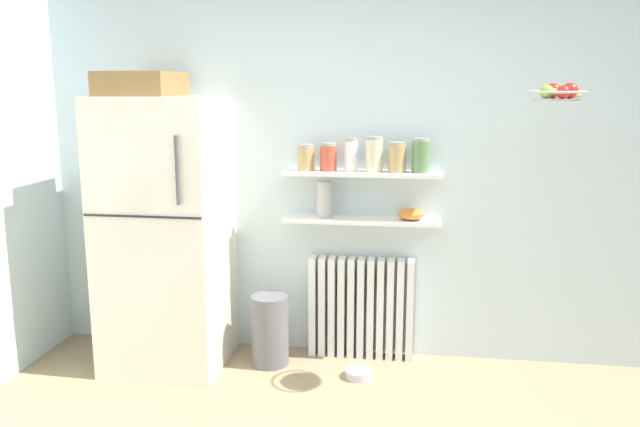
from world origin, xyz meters
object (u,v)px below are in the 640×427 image
(radiator, at_px, (361,308))
(refrigerator, at_px, (165,229))
(storage_jar_2, at_px, (351,155))
(storage_jar_0, at_px, (306,158))
(shelf_bowl, at_px, (411,214))
(storage_jar_1, at_px, (328,157))
(trash_bin, at_px, (270,330))
(storage_jar_5, at_px, (421,156))
(storage_jar_4, at_px, (397,157))
(storage_jar_3, at_px, (374,154))
(vase, at_px, (325,199))
(pet_food_bowl, at_px, (359,373))
(hanging_fruit_basket, at_px, (558,93))

(radiator, bearing_deg, refrigerator, -167.75)
(radiator, xyz_separation_m, storage_jar_2, (-0.07, -0.03, 1.04))
(radiator, height_order, storage_jar_0, storage_jar_0)
(storage_jar_0, height_order, shelf_bowl, storage_jar_0)
(storage_jar_1, relative_size, trash_bin, 0.39)
(storage_jar_5, bearing_deg, shelf_bowl, 180.00)
(shelf_bowl, relative_size, trash_bin, 0.36)
(storage_jar_2, xyz_separation_m, storage_jar_4, (0.29, 0.00, -0.01))
(storage_jar_2, xyz_separation_m, storage_jar_3, (0.15, -0.00, 0.01))
(radiator, height_order, vase, vase)
(trash_bin, relative_size, pet_food_bowl, 2.63)
(refrigerator, relative_size, radiator, 2.71)
(radiator, bearing_deg, storage_jar_5, -4.67)
(storage_jar_4, xyz_separation_m, hanging_fruit_basket, (0.85, -0.49, 0.41))
(storage_jar_2, distance_m, storage_jar_4, 0.29)
(trash_bin, bearing_deg, refrigerator, -175.66)
(shelf_bowl, bearing_deg, pet_food_bowl, -134.17)
(storage_jar_4, bearing_deg, hanging_fruit_basket, -29.98)
(radiator, xyz_separation_m, storage_jar_1, (-0.22, -0.03, 1.02))
(storage_jar_1, height_order, storage_jar_5, storage_jar_5)
(radiator, bearing_deg, pet_food_bowl, -86.41)
(storage_jar_1, xyz_separation_m, storage_jar_3, (0.29, 0.00, 0.02))
(storage_jar_5, xyz_separation_m, vase, (-0.61, 0.00, -0.30))
(radiator, relative_size, trash_bin, 1.49)
(refrigerator, height_order, trash_bin, refrigerator)
(storage_jar_1, relative_size, storage_jar_2, 0.85)
(storage_jar_1, xyz_separation_m, storage_jar_5, (0.59, 0.00, 0.02))
(refrigerator, bearing_deg, storage_jar_3, 10.34)
(storage_jar_3, bearing_deg, pet_food_bowl, -99.72)
(storage_jar_3, bearing_deg, trash_bin, -163.75)
(storage_jar_0, xyz_separation_m, shelf_bowl, (0.69, -0.00, -0.35))
(storage_jar_4, bearing_deg, storage_jar_2, 180.00)
(refrigerator, height_order, storage_jar_0, refrigerator)
(storage_jar_2, relative_size, shelf_bowl, 1.26)
(radiator, relative_size, pet_food_bowl, 3.92)
(storage_jar_1, height_order, storage_jar_3, storage_jar_3)
(storage_jar_1, relative_size, shelf_bowl, 1.07)
(refrigerator, xyz_separation_m, vase, (1.01, 0.24, 0.18))
(storage_jar_3, distance_m, hanging_fruit_basket, 1.18)
(shelf_bowl, bearing_deg, storage_jar_1, -180.00)
(storage_jar_1, bearing_deg, shelf_bowl, 0.00)
(storage_jar_3, height_order, pet_food_bowl, storage_jar_3)
(shelf_bowl, bearing_deg, storage_jar_4, 180.00)
(storage_jar_5, bearing_deg, refrigerator, -171.51)
(storage_jar_2, xyz_separation_m, hanging_fruit_basket, (1.15, -0.49, 0.40))
(storage_jar_3, relative_size, vase, 0.94)
(storage_jar_2, distance_m, storage_jar_3, 0.15)
(vase, bearing_deg, pet_food_bowl, -48.91)
(pet_food_bowl, bearing_deg, storage_jar_5, 41.45)
(storage_jar_4, bearing_deg, storage_jar_1, -180.00)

